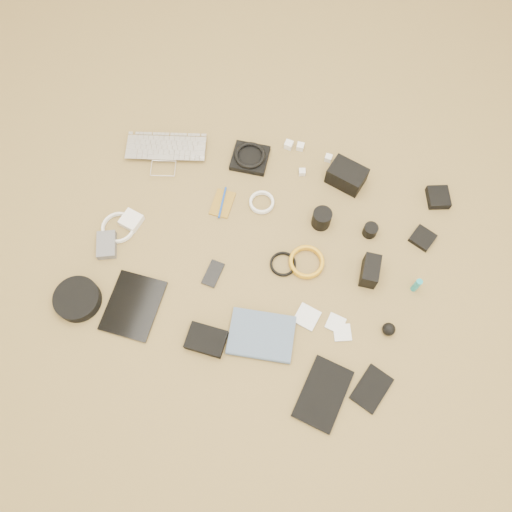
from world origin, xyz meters
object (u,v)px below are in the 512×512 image
(dslr_camera, at_px, (347,176))
(phone, at_px, (213,274))
(laptop, at_px, (165,157))
(paperback, at_px, (258,359))
(tablet, at_px, (133,306))
(headphone_case, at_px, (77,299))

(dslr_camera, distance_m, phone, 0.68)
(laptop, bearing_deg, dslr_camera, -6.19)
(phone, relative_size, paperback, 0.45)
(tablet, xyz_separation_m, phone, (0.25, 0.20, -0.00))
(tablet, relative_size, headphone_case, 1.42)
(headphone_case, bearing_deg, laptop, 81.84)
(dslr_camera, height_order, headphone_case, dslr_camera)
(dslr_camera, bearing_deg, headphone_case, -121.08)
(dslr_camera, distance_m, paperback, 0.84)
(laptop, height_order, phone, laptop)
(laptop, xyz_separation_m, dslr_camera, (0.76, 0.10, 0.03))
(headphone_case, bearing_deg, phone, 28.04)
(phone, height_order, headphone_case, headphone_case)
(laptop, relative_size, headphone_case, 1.98)
(laptop, relative_size, paperback, 1.45)
(dslr_camera, relative_size, headphone_case, 0.86)
(phone, bearing_deg, paperback, -40.72)
(laptop, distance_m, paperback, 0.94)
(phone, distance_m, headphone_case, 0.52)
(laptop, distance_m, phone, 0.57)
(dslr_camera, bearing_deg, laptop, -156.03)
(laptop, distance_m, tablet, 0.66)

